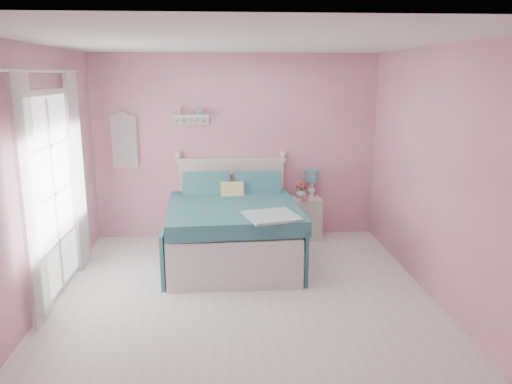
{
  "coord_description": "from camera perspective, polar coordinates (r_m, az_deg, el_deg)",
  "views": [
    {
      "loc": [
        -0.19,
        -4.8,
        2.3
      ],
      "look_at": [
        0.21,
        1.2,
        0.89
      ],
      "focal_mm": 35.0,
      "sensor_mm": 36.0,
      "label": 1
    }
  ],
  "objects": [
    {
      "name": "room_shell",
      "position": [
        4.86,
        -1.58,
        4.74
      ],
      "size": [
        4.5,
        4.5,
        4.5
      ],
      "color": "#C17A90",
      "rests_on": "floor"
    },
    {
      "name": "nightstand",
      "position": [
        7.22,
        5.76,
        -2.96
      ],
      "size": [
        0.41,
        0.41,
        0.59
      ],
      "color": "silver",
      "rests_on": "floor"
    },
    {
      "name": "curtain_near",
      "position": [
        4.92,
        -24.35,
        -1.16
      ],
      "size": [
        0.04,
        0.4,
        2.32
      ],
      "primitive_type": "cube",
      "color": "white",
      "rests_on": "floor"
    },
    {
      "name": "curtain_far",
      "position": [
        6.3,
        -19.74,
        2.2
      ],
      "size": [
        0.04,
        0.4,
        2.32
      ],
      "primitive_type": "cube",
      "color": "white",
      "rests_on": "floor"
    },
    {
      "name": "bed",
      "position": [
        6.35,
        -2.64,
        -4.22
      ],
      "size": [
        1.66,
        2.03,
        1.15
      ],
      "rotation": [
        0.0,
        0.0,
        0.06
      ],
      "color": "silver",
      "rests_on": "floor"
    },
    {
      "name": "teacup",
      "position": [
        6.97,
        5.56,
        -0.73
      ],
      "size": [
        0.09,
        0.09,
        0.07
      ],
      "primitive_type": "imported",
      "rotation": [
        0.0,
        0.0,
        -0.02
      ],
      "color": "#CA8794",
      "rests_on": "nightstand"
    },
    {
      "name": "wall_shelf",
      "position": [
        7.03,
        -7.48,
        8.5
      ],
      "size": [
        0.5,
        0.15,
        0.25
      ],
      "color": "silver",
      "rests_on": "room_shell"
    },
    {
      "name": "roses",
      "position": [
        7.11,
        5.14,
        0.82
      ],
      "size": [
        0.14,
        0.11,
        0.12
      ],
      "color": "#DF4C5C",
      "rests_on": "vase"
    },
    {
      "name": "vase",
      "position": [
        7.14,
        5.14,
        -0.07
      ],
      "size": [
        0.16,
        0.16,
        0.15
      ],
      "primitive_type": "imported",
      "rotation": [
        0.0,
        0.0,
        -0.12
      ],
      "color": "silver",
      "rests_on": "nightstand"
    },
    {
      "name": "floor",
      "position": [
        5.33,
        -1.47,
        -12.34
      ],
      "size": [
        4.5,
        4.5,
        0.0
      ],
      "primitive_type": "plane",
      "color": "silver",
      "rests_on": "ground"
    },
    {
      "name": "french_door",
      "position": [
        5.64,
        -22.16,
        -0.33
      ],
      "size": [
        0.04,
        1.32,
        2.16
      ],
      "color": "silver",
      "rests_on": "floor"
    },
    {
      "name": "hanging_dress",
      "position": [
        7.17,
        -14.81,
        5.59
      ],
      "size": [
        0.34,
        0.03,
        0.72
      ],
      "primitive_type": "cube",
      "color": "white",
      "rests_on": "room_shell"
    },
    {
      "name": "table_lamp",
      "position": [
        7.19,
        6.36,
        1.64
      ],
      "size": [
        0.2,
        0.2,
        0.4
      ],
      "color": "white",
      "rests_on": "nightstand"
    }
  ]
}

